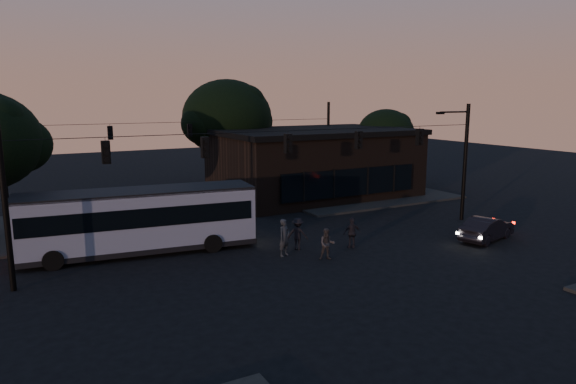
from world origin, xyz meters
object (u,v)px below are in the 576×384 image
car (487,229)px  pedestrian_a (284,237)px  pedestrian_d (298,234)px  pedestrian_c (352,233)px  bus (139,218)px  pedestrian_b (327,244)px  building (314,162)px

car → pedestrian_a: (-11.30, 2.94, 0.28)m
pedestrian_d → pedestrian_c: bearing=-162.6°
bus → pedestrian_d: bearing=-17.9°
bus → pedestrian_d: 8.18m
car → pedestrian_b: 9.86m
building → bus: building is taller
pedestrian_c → pedestrian_d: pedestrian_d is taller
car → pedestrian_d: (-10.19, 3.53, 0.19)m
building → pedestrian_c: (-6.10, -13.75, -1.89)m
building → pedestrian_a: building is taller
car → pedestrian_c: (-7.52, 2.39, 0.16)m
building → bus: (-16.14, -9.20, -0.86)m
pedestrian_a → pedestrian_c: (3.78, -0.55, -0.12)m
building → bus: 18.60m
car → pedestrian_d: 10.78m
pedestrian_b → bus: bearing=170.5°
pedestrian_a → pedestrian_b: bearing=-66.5°
building → car: bearing=-85.0°
building → pedestrian_d: bearing=-124.8°
car → pedestrian_d: bearing=56.5°
car → pedestrian_d: size_ratio=2.36×
pedestrian_b → pedestrian_d: pedestrian_d is taller
building → car: building is taller
pedestrian_d → car: bearing=-158.7°
building → pedestrian_a: bearing=-126.8°
building → pedestrian_b: bearing=-119.5°
bus → pedestrian_c: (10.03, -4.55, -1.03)m
bus → pedestrian_b: 9.63m
bus → pedestrian_a: bearing=-25.6°
bus → car: size_ratio=2.96×
pedestrian_c → pedestrian_a: bearing=3.2°
building → car: size_ratio=3.82×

